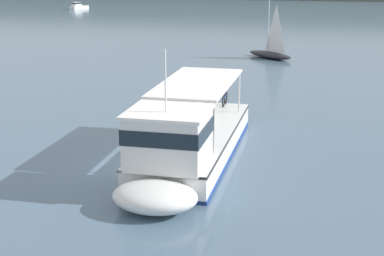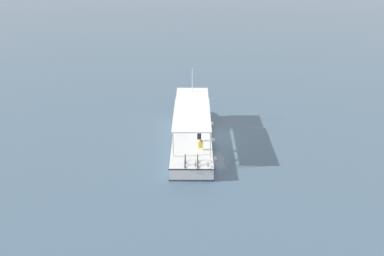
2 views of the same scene
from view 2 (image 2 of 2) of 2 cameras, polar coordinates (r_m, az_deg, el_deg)
ground_plane at (r=34.03m, az=2.83°, el=-1.33°), size 400.00×400.00×0.00m
ferry_main at (r=33.48m, az=0.02°, el=0.16°), size 3.68×12.90×5.32m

